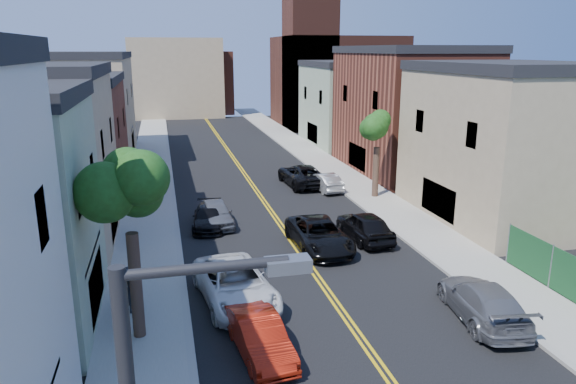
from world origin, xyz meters
TOP-DOWN VIEW (x-y plane):
  - sidewalk_left at (-7.90, 40.00)m, footprint 3.20×100.00m
  - sidewalk_right at (7.90, 40.00)m, footprint 3.20×100.00m
  - curb_left at (-6.15, 40.00)m, footprint 0.30×100.00m
  - curb_right at (6.15, 40.00)m, footprint 0.30×100.00m
  - bldg_left_tan_near at (-14.00, 25.00)m, footprint 9.00×10.00m
  - bldg_left_brick at (-14.00, 36.00)m, footprint 9.00×12.00m
  - bldg_left_tan_far at (-14.00, 50.00)m, footprint 9.00×16.00m
  - bldg_right_tan at (14.00, 24.00)m, footprint 9.00×12.00m
  - bldg_right_brick at (14.00, 38.00)m, footprint 9.00×14.00m
  - bldg_right_palegrn at (14.00, 52.00)m, footprint 9.00×12.00m
  - church at (16.33, 67.07)m, footprint 16.20×14.20m
  - backdrop_left at (-4.00, 82.00)m, footprint 14.00×8.00m
  - backdrop_center at (0.00, 86.00)m, footprint 10.00×8.00m
  - tree_left_mid at (-7.88, 14.01)m, footprint 5.20×5.20m
  - tree_right_far at (7.92, 30.01)m, footprint 4.40×4.40m
  - red_sedan at (-3.80, 11.94)m, footprint 2.00×4.40m
  - white_pickup at (-4.07, 16.08)m, footprint 3.42×6.17m
  - grey_car_left at (-3.80, 26.53)m, footprint 2.01×4.50m
  - black_car_left at (-4.28, 26.18)m, footprint 2.32×4.57m
  - grey_car_right at (5.16, 12.41)m, footprint 2.84×5.50m
  - black_car_right at (4.01, 22.04)m, footprint 2.17×4.85m
  - silver_car_right at (5.02, 32.87)m, footprint 1.93×4.26m
  - dark_car_right_far at (3.80, 34.82)m, footprint 3.10×6.07m
  - black_suv_lane at (1.14, 21.27)m, footprint 2.73×5.69m
  - pedestrian_left at (-8.26, 16.03)m, footprint 0.53×0.74m

SIDE VIEW (x-z plane):
  - sidewalk_left at x=-7.90m, z-range 0.00..0.15m
  - sidewalk_right at x=7.90m, z-range 0.00..0.15m
  - curb_left at x=-6.15m, z-range 0.00..0.15m
  - curb_right at x=6.15m, z-range 0.00..0.15m
  - black_car_left at x=-4.28m, z-range 0.00..1.27m
  - silver_car_right at x=5.02m, z-range 0.00..1.35m
  - red_sedan at x=-3.80m, z-range 0.00..1.40m
  - grey_car_left at x=-3.80m, z-range 0.00..1.50m
  - grey_car_right at x=5.16m, z-range 0.00..1.53m
  - black_suv_lane at x=1.14m, z-range 0.00..1.56m
  - black_car_right at x=4.01m, z-range 0.00..1.62m
  - white_pickup at x=-4.07m, z-range 0.00..1.63m
  - dark_car_right_far at x=3.80m, z-range 0.00..1.64m
  - pedestrian_left at x=-8.26m, z-range 0.15..2.06m
  - bldg_left_brick at x=-14.00m, z-range 0.00..8.00m
  - bldg_right_palegrn at x=14.00m, z-range 0.00..8.50m
  - bldg_left_tan_near at x=-14.00m, z-range 0.00..9.00m
  - bldg_right_tan at x=14.00m, z-range 0.00..9.00m
  - bldg_left_tan_far at x=-14.00m, z-range 0.00..9.50m
  - bldg_right_brick at x=14.00m, z-range 0.00..10.00m
  - backdrop_center at x=0.00m, z-range 0.00..10.00m
  - tree_right_far at x=7.92m, z-range 1.74..9.77m
  - backdrop_left at x=-4.00m, z-range 0.00..12.00m
  - tree_left_mid at x=-7.88m, z-range 1.94..11.23m
  - church at x=16.33m, z-range -4.06..18.54m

